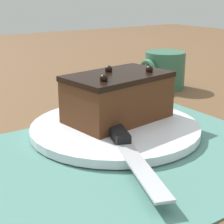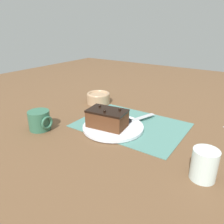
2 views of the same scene
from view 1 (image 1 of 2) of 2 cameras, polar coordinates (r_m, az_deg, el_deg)
The scene contains 6 objects.
ground_plane at distance 0.50m, azimuth 1.26°, elevation -7.06°, with size 3.00×3.00×0.00m, color brown.
placemat_woven at distance 0.50m, azimuth 1.27°, elevation -6.85°, with size 0.46×0.34×0.00m, color slate.
cake_plate at distance 0.58m, azimuth 0.48°, elevation -2.45°, with size 0.26×0.26×0.01m.
chocolate_cake at distance 0.59m, azimuth 0.89°, elevation 2.36°, with size 0.17×0.12×0.08m.
serving_knife at distance 0.49m, azimuth 1.94°, elevation -4.82°, with size 0.09×0.21×0.01m.
coffee_mug at distance 0.85m, azimuth 7.93°, elevation 6.35°, with size 0.10×0.09×0.08m.
Camera 1 is at (0.26, 0.37, 0.21)m, focal length 60.00 mm.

